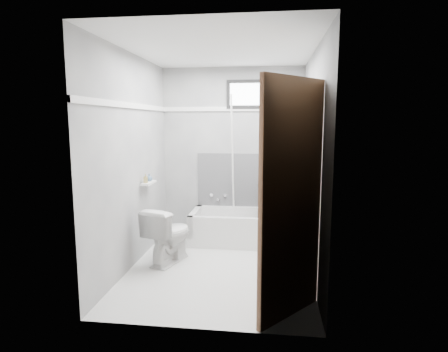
% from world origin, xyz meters
% --- Properties ---
extents(floor, '(2.60, 2.60, 0.00)m').
position_xyz_m(floor, '(0.00, 0.00, 0.00)').
color(floor, white).
rests_on(floor, ground).
extents(ceiling, '(2.60, 2.60, 0.00)m').
position_xyz_m(ceiling, '(0.00, 0.00, 2.40)').
color(ceiling, silver).
rests_on(ceiling, floor).
extents(wall_back, '(2.00, 0.02, 2.40)m').
position_xyz_m(wall_back, '(0.00, 1.30, 1.20)').
color(wall_back, slate).
rests_on(wall_back, floor).
extents(wall_front, '(2.00, 0.02, 2.40)m').
position_xyz_m(wall_front, '(0.00, -1.30, 1.20)').
color(wall_front, slate).
rests_on(wall_front, floor).
extents(wall_left, '(0.02, 2.60, 2.40)m').
position_xyz_m(wall_left, '(-1.00, 0.00, 1.20)').
color(wall_left, slate).
rests_on(wall_left, floor).
extents(wall_right, '(0.02, 2.60, 2.40)m').
position_xyz_m(wall_right, '(1.00, 0.00, 1.20)').
color(wall_right, slate).
rests_on(wall_right, floor).
extents(bathtub, '(1.50, 0.70, 0.42)m').
position_xyz_m(bathtub, '(0.23, 0.93, 0.21)').
color(bathtub, silver).
rests_on(bathtub, floor).
extents(office_chair, '(0.64, 0.64, 0.97)m').
position_xyz_m(office_chair, '(0.66, 0.98, 0.60)').
color(office_chair, slate).
rests_on(office_chair, bathtub).
extents(toilet, '(0.57, 0.75, 0.66)m').
position_xyz_m(toilet, '(-0.62, 0.08, 0.33)').
color(toilet, white).
rests_on(toilet, floor).
extents(door, '(0.78, 0.78, 2.00)m').
position_xyz_m(door, '(0.98, -1.28, 1.00)').
color(door, brown).
rests_on(door, floor).
extents(window, '(0.66, 0.04, 0.40)m').
position_xyz_m(window, '(0.25, 1.29, 2.02)').
color(window, black).
rests_on(window, wall_back).
extents(backerboard, '(1.50, 0.02, 0.78)m').
position_xyz_m(backerboard, '(0.25, 1.29, 0.80)').
color(backerboard, '#4C4C4F').
rests_on(backerboard, wall_back).
extents(trim_back, '(2.00, 0.02, 0.06)m').
position_xyz_m(trim_back, '(0.00, 1.29, 1.82)').
color(trim_back, white).
rests_on(trim_back, wall_back).
extents(trim_left, '(0.02, 2.60, 0.06)m').
position_xyz_m(trim_left, '(-0.99, 0.00, 1.82)').
color(trim_left, white).
rests_on(trim_left, wall_left).
extents(pole, '(0.02, 0.50, 1.90)m').
position_xyz_m(pole, '(0.03, 1.06, 1.05)').
color(pole, white).
rests_on(pole, bathtub).
extents(shelf, '(0.10, 0.32, 0.02)m').
position_xyz_m(shelf, '(-0.93, 0.33, 0.90)').
color(shelf, white).
rests_on(shelf, wall_left).
extents(soap_bottle_a, '(0.07, 0.07, 0.12)m').
position_xyz_m(soap_bottle_a, '(-0.94, 0.25, 0.97)').
color(soap_bottle_a, '#9F8F4F').
rests_on(soap_bottle_a, shelf).
extents(soap_bottle_b, '(0.10, 0.10, 0.10)m').
position_xyz_m(soap_bottle_b, '(-0.94, 0.39, 0.96)').
color(soap_bottle_b, '#496686').
rests_on(soap_bottle_b, shelf).
extents(faucet, '(0.26, 0.10, 0.16)m').
position_xyz_m(faucet, '(-0.20, 1.27, 0.55)').
color(faucet, silver).
rests_on(faucet, wall_back).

